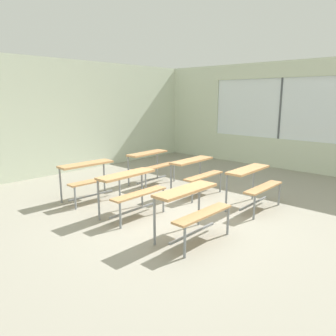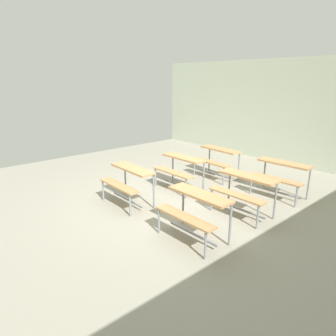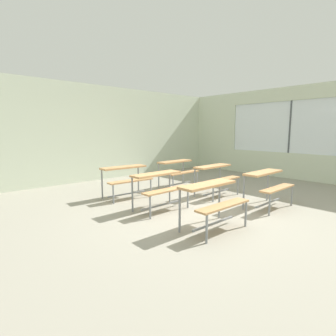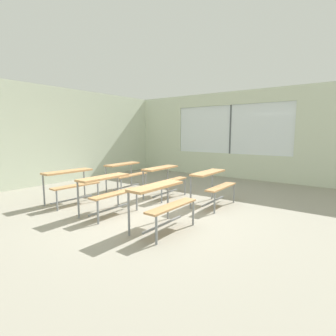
% 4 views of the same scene
% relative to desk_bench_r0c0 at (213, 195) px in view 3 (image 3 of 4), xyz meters
% --- Properties ---
extents(ground, '(10.00, 9.00, 0.05)m').
position_rel_desk_bench_r0c0_xyz_m(ground, '(0.53, 0.73, -0.59)').
color(ground, gray).
extents(wall_back, '(10.00, 0.12, 3.00)m').
position_rel_desk_bench_r0c0_xyz_m(wall_back, '(0.53, 5.23, 0.94)').
color(wall_back, beige).
rests_on(wall_back, ground).
extents(wall_right, '(0.12, 9.00, 3.00)m').
position_rel_desk_bench_r0c0_xyz_m(wall_right, '(5.53, 0.60, 0.88)').
color(wall_right, beige).
rests_on(wall_right, ground).
extents(desk_bench_r0c0, '(1.10, 0.60, 0.74)m').
position_rel_desk_bench_r0c0_xyz_m(desk_bench_r0c0, '(0.00, 0.00, 0.00)').
color(desk_bench_r0c0, tan).
rests_on(desk_bench_r0c0, ground).
extents(desk_bench_r0c1, '(1.11, 0.60, 0.74)m').
position_rel_desk_bench_r0c0_xyz_m(desk_bench_r0c1, '(1.82, 0.01, 0.00)').
color(desk_bench_r0c1, tan).
rests_on(desk_bench_r0c1, ground).
extents(desk_bench_r1c0, '(1.11, 0.61, 0.74)m').
position_rel_desk_bench_r0c0_xyz_m(desk_bench_r1c0, '(0.04, 1.37, 0.00)').
color(desk_bench_r1c0, tan).
rests_on(desk_bench_r1c0, ground).
extents(desk_bench_r1c1, '(1.11, 0.61, 0.74)m').
position_rel_desk_bench_r0c0_xyz_m(desk_bench_r1c1, '(1.79, 1.32, 0.00)').
color(desk_bench_r1c1, tan).
rests_on(desk_bench_r1c1, ground).
extents(desk_bench_r2c0, '(1.13, 0.64, 0.74)m').
position_rel_desk_bench_r0c0_xyz_m(desk_bench_r2c0, '(0.06, 2.64, 0.00)').
color(desk_bench_r2c0, tan).
rests_on(desk_bench_r2c0, ground).
extents(desk_bench_r2c1, '(1.13, 0.64, 0.74)m').
position_rel_desk_bench_r0c0_xyz_m(desk_bench_r2c1, '(1.78, 2.66, 0.00)').
color(desk_bench_r2c1, tan).
rests_on(desk_bench_r2c1, ground).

